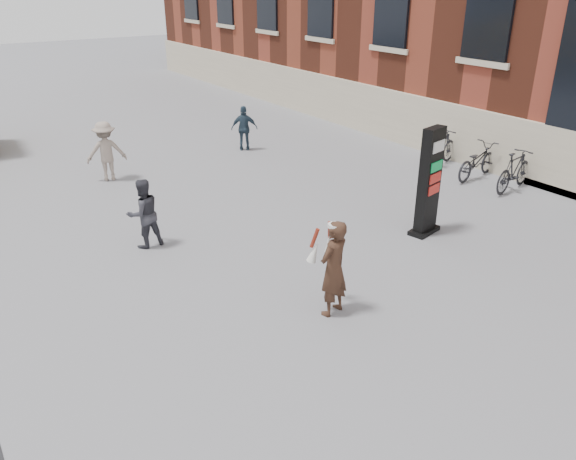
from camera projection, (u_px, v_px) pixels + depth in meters
ground at (298, 311)px, 10.13m from camera, size 100.00×100.00×0.00m
info_pylon at (429, 182)px, 12.71m from camera, size 0.87×0.56×2.52m
woman at (333, 267)px, 9.72m from camera, size 0.80×0.75×1.79m
pedestrian_a at (144, 213)px, 12.25m from camera, size 0.81×0.65×1.57m
pedestrian_b at (106, 151)px, 16.27m from camera, size 1.24×0.88×1.74m
pedestrian_c at (244, 128)px, 19.16m from camera, size 0.96×0.77×1.52m
bike_5 at (514, 171)px, 15.61m from camera, size 1.95×0.83×1.13m
bike_6 at (477, 161)px, 16.59m from camera, size 2.04×1.00×1.03m
bike_7 at (440, 148)px, 17.65m from camera, size 1.93×0.92×1.12m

